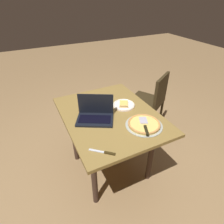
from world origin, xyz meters
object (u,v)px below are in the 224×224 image
Objects in this scene: laptop at (95,114)px; table_knife at (105,152)px; pizza_tray at (144,124)px; chair_near at (151,99)px; dining_table at (110,122)px; pizza_plate at (124,105)px.

laptop is 0.45m from table_knife.
pizza_tray is 1.00m from chair_near.
dining_table is 0.53m from table_knife.
laptop reaches higher than chair_near.
laptop is at bearing -13.27° from table_knife.
table_knife is 0.19× the size of chair_near.
table_knife is at bearing 166.73° from laptop.
pizza_tray is at bearing -72.26° from table_knife.
pizza_tray is 1.98× the size of table_knife.
chair_near is (0.42, -0.99, -0.31)m from laptop.
pizza_plate is at bearing -77.39° from laptop.
chair_near reaches higher than table_knife.
dining_table is 0.94m from chair_near.
laptop reaches higher than pizza_tray.
laptop reaches higher than pizza_plate.
dining_table is 4.90× the size of pizza_plate.
laptop reaches higher than table_knife.
pizza_plate is 0.69m from table_knife.
laptop is 2.37× the size of table_knife.
chair_near reaches higher than pizza_plate.
pizza_plate is at bearing 118.32° from chair_near.
laptop is at bearing 92.95° from dining_table.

